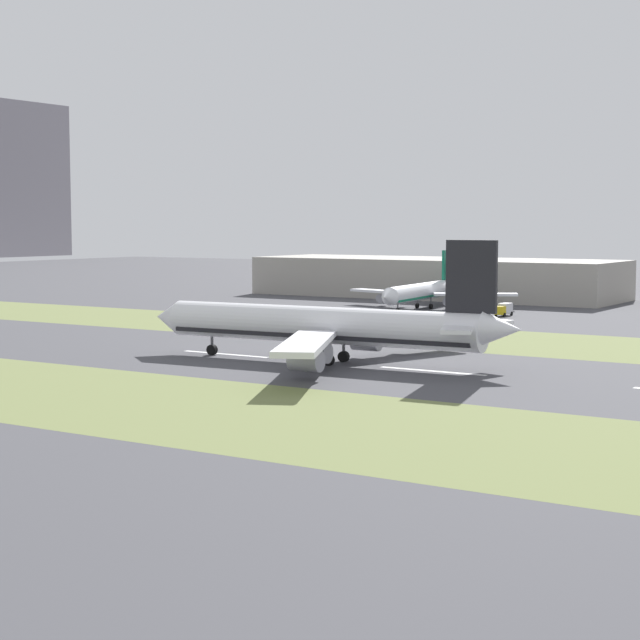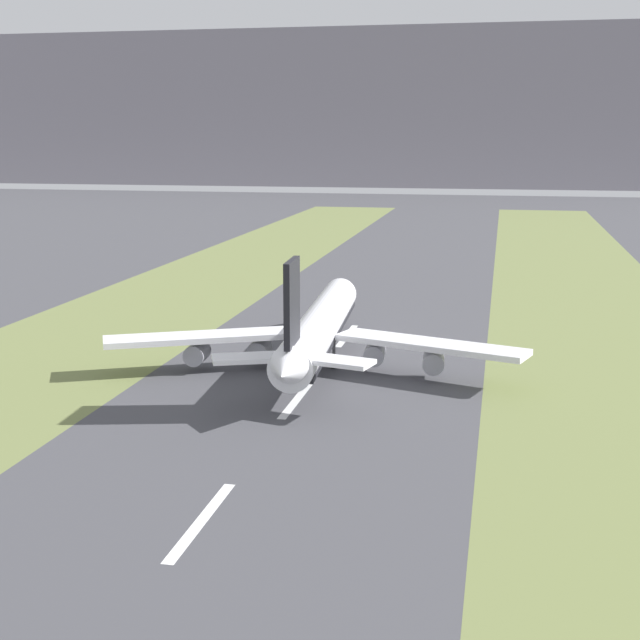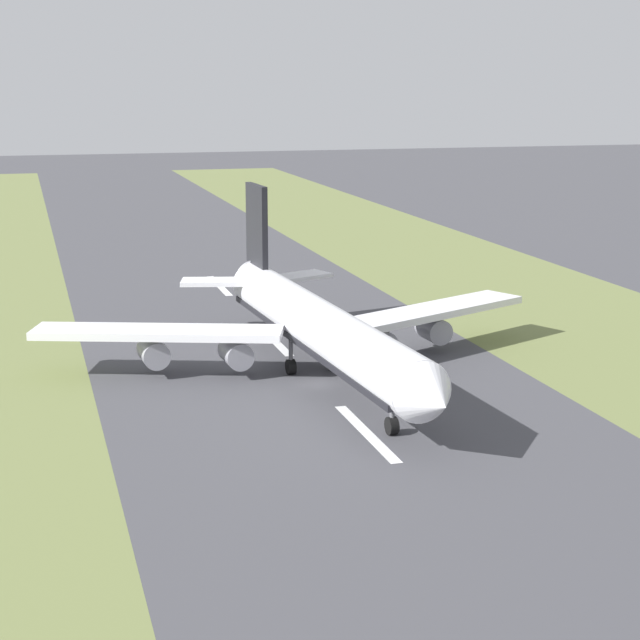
# 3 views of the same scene
# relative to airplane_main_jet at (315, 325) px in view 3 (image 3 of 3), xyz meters

# --- Properties ---
(ground_plane) EXTENTS (800.00, 800.00, 0.00)m
(ground_plane) POSITION_rel_airplane_main_jet_xyz_m (0.74, 3.98, -6.02)
(ground_plane) COLOR #424247
(centreline_dash_near) EXTENTS (1.20, 18.00, 0.01)m
(centreline_dash_near) POSITION_rel_airplane_main_jet_xyz_m (0.74, -58.10, -6.01)
(centreline_dash_near) COLOR silver
(centreline_dash_near) RESTS_ON ground
(centreline_dash_mid) EXTENTS (1.20, 18.00, 0.01)m
(centreline_dash_mid) POSITION_rel_airplane_main_jet_xyz_m (0.74, -18.10, -6.01)
(centreline_dash_mid) COLOR silver
(centreline_dash_mid) RESTS_ON ground
(centreline_dash_far) EXTENTS (1.20, 18.00, 0.01)m
(centreline_dash_far) POSITION_rel_airplane_main_jet_xyz_m (0.74, 21.90, -6.01)
(centreline_dash_far) COLOR silver
(centreline_dash_far) RESTS_ON ground
(airplane_main_jet) EXTENTS (64.00, 67.21, 20.20)m
(airplane_main_jet) POSITION_rel_airplane_main_jet_xyz_m (0.00, 0.00, 0.00)
(airplane_main_jet) COLOR white
(airplane_main_jet) RESTS_ON ground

